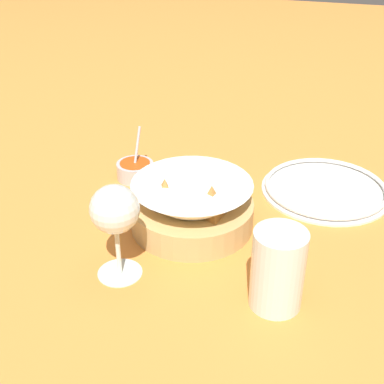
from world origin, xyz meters
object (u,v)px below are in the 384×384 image
object	(u,v)px
sauce_cup	(135,169)
side_plate	(325,188)
food_basket	(192,207)
wine_glass	(115,213)
beer_mug	(278,271)

from	to	relation	value
sauce_cup	side_plate	size ratio (longest dim) A/B	0.41
sauce_cup	food_basket	bearing A→B (deg)	-130.06
side_plate	food_basket	bearing A→B (deg)	130.70
wine_glass	sauce_cup	bearing A→B (deg)	16.97
side_plate	sauce_cup	bearing A→B (deg)	97.82
beer_mug	side_plate	world-z (taller)	beer_mug
beer_mug	side_plate	xyz separation A→B (m)	(0.33, -0.04, -0.05)
sauce_cup	wine_glass	bearing A→B (deg)	-163.03
food_basket	side_plate	distance (m)	0.27
sauce_cup	side_plate	world-z (taller)	sauce_cup
wine_glass	side_plate	xyz separation A→B (m)	(0.33, -0.27, -0.10)
food_basket	sauce_cup	distance (m)	0.20
wine_glass	beer_mug	xyz separation A→B (m)	(0.00, -0.23, -0.05)
food_basket	beer_mug	size ratio (longest dim) A/B	1.75
food_basket	side_plate	xyz separation A→B (m)	(0.18, -0.21, -0.03)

